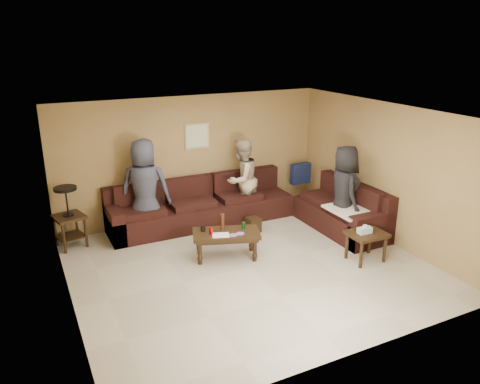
{
  "coord_description": "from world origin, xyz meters",
  "views": [
    {
      "loc": [
        -3.16,
        -6.09,
        3.64
      ],
      "look_at": [
        0.25,
        0.85,
        1.0
      ],
      "focal_mm": 35.0,
      "sensor_mm": 36.0,
      "label": 1
    }
  ],
  "objects_px": {
    "sectional_sofa": "(251,211)",
    "coffee_table": "(226,236)",
    "end_table_left": "(69,216)",
    "person_left": "(145,189)",
    "side_table_right": "(366,237)",
    "waste_bin": "(253,225)",
    "person_right": "(344,191)",
    "person_middle": "(242,179)"
  },
  "relations": [
    {
      "from": "end_table_left",
      "to": "person_left",
      "type": "height_order",
      "value": "person_left"
    },
    {
      "from": "sectional_sofa",
      "to": "end_table_left",
      "type": "xyz_separation_m",
      "value": [
        -3.31,
        0.58,
        0.26
      ]
    },
    {
      "from": "waste_bin",
      "to": "sectional_sofa",
      "type": "bearing_deg",
      "value": 73.48
    },
    {
      "from": "person_left",
      "to": "person_middle",
      "type": "xyz_separation_m",
      "value": [
        1.97,
        -0.01,
        -0.09
      ]
    },
    {
      "from": "coffee_table",
      "to": "person_left",
      "type": "xyz_separation_m",
      "value": [
        -0.95,
        1.49,
        0.53
      ]
    },
    {
      "from": "coffee_table",
      "to": "side_table_right",
      "type": "height_order",
      "value": "coffee_table"
    },
    {
      "from": "end_table_left",
      "to": "coffee_table",
      "type": "bearing_deg",
      "value": -34.84
    },
    {
      "from": "sectional_sofa",
      "to": "person_left",
      "type": "distance_m",
      "value": 2.09
    },
    {
      "from": "person_left",
      "to": "coffee_table",
      "type": "bearing_deg",
      "value": 147.09
    },
    {
      "from": "person_right",
      "to": "sectional_sofa",
      "type": "bearing_deg",
      "value": 64.31
    },
    {
      "from": "side_table_right",
      "to": "person_middle",
      "type": "distance_m",
      "value": 2.83
    },
    {
      "from": "coffee_table",
      "to": "sectional_sofa",
      "type": "bearing_deg",
      "value": 45.67
    },
    {
      "from": "waste_bin",
      "to": "end_table_left",
      "type": "bearing_deg",
      "value": 165.38
    },
    {
      "from": "sectional_sofa",
      "to": "waste_bin",
      "type": "height_order",
      "value": "sectional_sofa"
    },
    {
      "from": "sectional_sofa",
      "to": "coffee_table",
      "type": "xyz_separation_m",
      "value": [
        -1.0,
        -1.03,
        0.07
      ]
    },
    {
      "from": "sectional_sofa",
      "to": "person_right",
      "type": "bearing_deg",
      "value": -38.95
    },
    {
      "from": "sectional_sofa",
      "to": "person_left",
      "type": "relative_size",
      "value": 2.5
    },
    {
      "from": "side_table_right",
      "to": "waste_bin",
      "type": "relative_size",
      "value": 2.3
    },
    {
      "from": "waste_bin",
      "to": "person_left",
      "type": "bearing_deg",
      "value": 158.84
    },
    {
      "from": "coffee_table",
      "to": "person_left",
      "type": "bearing_deg",
      "value": 122.51
    },
    {
      "from": "sectional_sofa",
      "to": "person_right",
      "type": "height_order",
      "value": "person_right"
    },
    {
      "from": "side_table_right",
      "to": "person_left",
      "type": "bearing_deg",
      "value": 138.79
    },
    {
      "from": "side_table_right",
      "to": "person_right",
      "type": "xyz_separation_m",
      "value": [
        0.33,
        1.06,
        0.43
      ]
    },
    {
      "from": "end_table_left",
      "to": "person_left",
      "type": "xyz_separation_m",
      "value": [
        1.36,
        -0.12,
        0.35
      ]
    },
    {
      "from": "end_table_left",
      "to": "person_right",
      "type": "height_order",
      "value": "person_right"
    },
    {
      "from": "coffee_table",
      "to": "person_middle",
      "type": "height_order",
      "value": "person_middle"
    },
    {
      "from": "coffee_table",
      "to": "waste_bin",
      "type": "relative_size",
      "value": 4.39
    },
    {
      "from": "end_table_left",
      "to": "side_table_right",
      "type": "distance_m",
      "value": 5.15
    },
    {
      "from": "person_right",
      "to": "side_table_right",
      "type": "bearing_deg",
      "value": 176.14
    },
    {
      "from": "coffee_table",
      "to": "end_table_left",
      "type": "xyz_separation_m",
      "value": [
        -2.31,
        1.61,
        0.19
      ]
    },
    {
      "from": "sectional_sofa",
      "to": "end_table_left",
      "type": "bearing_deg",
      "value": 170.08
    },
    {
      "from": "end_table_left",
      "to": "person_right",
      "type": "distance_m",
      "value": 4.98
    },
    {
      "from": "coffee_table",
      "to": "end_table_left",
      "type": "height_order",
      "value": "end_table_left"
    },
    {
      "from": "coffee_table",
      "to": "side_table_right",
      "type": "xyz_separation_m",
      "value": [
        2.04,
        -1.13,
        0.04
      ]
    },
    {
      "from": "side_table_right",
      "to": "person_right",
      "type": "relative_size",
      "value": 0.38
    },
    {
      "from": "end_table_left",
      "to": "person_left",
      "type": "bearing_deg",
      "value": -4.98
    },
    {
      "from": "coffee_table",
      "to": "side_table_right",
      "type": "bearing_deg",
      "value": -28.98
    },
    {
      "from": "waste_bin",
      "to": "coffee_table",
      "type": "bearing_deg",
      "value": -140.48
    },
    {
      "from": "sectional_sofa",
      "to": "waste_bin",
      "type": "distance_m",
      "value": 0.33
    },
    {
      "from": "person_left",
      "to": "person_right",
      "type": "height_order",
      "value": "person_left"
    },
    {
      "from": "coffee_table",
      "to": "person_middle",
      "type": "bearing_deg",
      "value": 55.28
    },
    {
      "from": "end_table_left",
      "to": "person_middle",
      "type": "distance_m",
      "value": 3.35
    }
  ]
}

